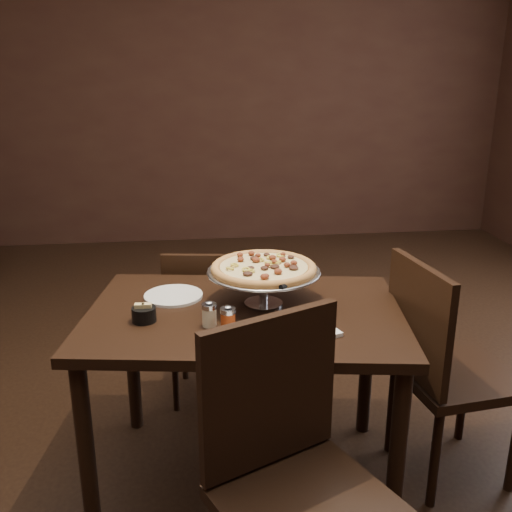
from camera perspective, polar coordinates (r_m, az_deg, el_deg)
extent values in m
cube|color=black|center=(2.62, -2.85, -20.17)|extent=(6.00, 7.00, 0.02)
cube|color=black|center=(5.57, -6.03, 15.70)|extent=(6.00, 0.02, 2.80)
cube|color=black|center=(2.17, -1.15, -6.00)|extent=(1.30, 0.97, 0.04)
cylinder|color=black|center=(2.16, -16.62, -18.27)|extent=(0.06, 0.06, 0.70)
cylinder|color=black|center=(2.11, 13.93, -19.02)|extent=(0.06, 0.06, 0.70)
cylinder|color=black|center=(2.71, -12.26, -10.02)|extent=(0.06, 0.06, 0.70)
cylinder|color=black|center=(2.67, 11.00, -10.40)|extent=(0.06, 0.06, 0.70)
cylinder|color=#ACADB3|center=(2.22, 0.76, -4.74)|extent=(0.15, 0.15, 0.01)
cylinder|color=#ACADB3|center=(2.20, 0.77, -3.24)|extent=(0.03, 0.03, 0.12)
cylinder|color=#ACADB3|center=(2.18, 0.77, -1.72)|extent=(0.11, 0.11, 0.01)
cylinder|color=gray|center=(2.18, 0.77, -1.56)|extent=(0.43, 0.43, 0.01)
torus|color=gray|center=(2.18, 0.77, -1.54)|extent=(0.44, 0.44, 0.01)
cylinder|color=#A46531|center=(2.17, 0.77, -1.33)|extent=(0.39, 0.39, 0.01)
torus|color=#A46531|center=(2.17, 0.77, -1.22)|extent=(0.41, 0.41, 0.03)
cylinder|color=tan|center=(2.17, 0.78, -1.09)|extent=(0.34, 0.34, 0.01)
cylinder|color=beige|center=(2.04, -4.69, -6.10)|extent=(0.05, 0.05, 0.07)
cylinder|color=#ACADB3|center=(2.02, -4.72, -5.01)|extent=(0.05, 0.05, 0.02)
ellipsoid|color=#ACADB3|center=(2.02, -4.73, -4.66)|extent=(0.03, 0.03, 0.01)
cylinder|color=#942B0D|center=(1.99, -2.81, -6.59)|extent=(0.05, 0.05, 0.07)
cylinder|color=#ACADB3|center=(1.98, -2.83, -5.47)|extent=(0.05, 0.05, 0.02)
ellipsoid|color=#ACADB3|center=(1.97, -2.83, -5.11)|extent=(0.03, 0.03, 0.01)
cylinder|color=black|center=(2.11, -11.14, -5.74)|extent=(0.09, 0.09, 0.05)
cube|color=#D5BC7B|center=(2.10, -11.56, -5.45)|extent=(0.04, 0.03, 0.06)
cube|color=#D5BC7B|center=(2.10, -10.84, -5.43)|extent=(0.04, 0.03, 0.06)
cube|color=white|center=(2.00, 6.02, -7.44)|extent=(0.17, 0.17, 0.01)
cylinder|color=white|center=(2.32, -8.26, -3.95)|extent=(0.23, 0.23, 0.01)
cylinder|color=white|center=(1.88, -1.10, -9.21)|extent=(0.21, 0.21, 0.01)
cone|color=#ACADB3|center=(2.04, 3.52, -2.82)|extent=(0.16, 0.16, 0.00)
cylinder|color=black|center=(2.04, 3.52, -2.74)|extent=(0.10, 0.10, 0.02)
cube|color=black|center=(2.90, -4.73, -6.90)|extent=(0.43, 0.43, 0.04)
cube|color=black|center=(2.65, -5.23, -3.99)|extent=(0.38, 0.08, 0.40)
cylinder|color=black|center=(3.11, -1.47, -9.17)|extent=(0.03, 0.03, 0.37)
cylinder|color=black|center=(3.14, -7.18, -9.05)|extent=(0.03, 0.03, 0.37)
cylinder|color=black|center=(2.84, -1.77, -12.00)|extent=(0.03, 0.03, 0.37)
cylinder|color=black|center=(2.87, -8.07, -11.83)|extent=(0.03, 0.03, 0.37)
cube|color=black|center=(1.72, 5.42, -23.95)|extent=(0.60, 0.60, 0.04)
cube|color=black|center=(1.69, 1.39, -13.31)|extent=(0.42, 0.22, 0.47)
cube|color=black|center=(2.47, 19.40, -11.20)|extent=(0.48, 0.48, 0.04)
cube|color=black|center=(2.26, 15.88, -6.32)|extent=(0.08, 0.43, 0.45)
cylinder|color=black|center=(2.80, 20.00, -13.13)|extent=(0.04, 0.04, 0.42)
cylinder|color=black|center=(2.38, 17.47, -18.75)|extent=(0.04, 0.04, 0.42)
cylinder|color=black|center=(2.63, 13.42, -14.57)|extent=(0.04, 0.04, 0.42)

